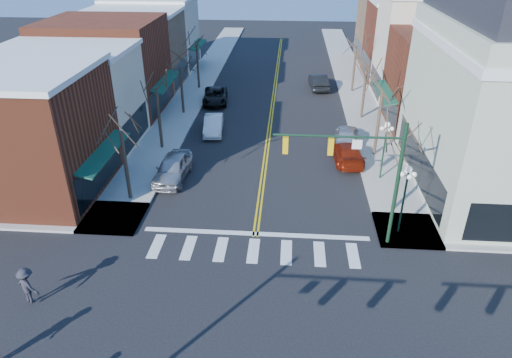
% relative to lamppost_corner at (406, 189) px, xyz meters
% --- Properties ---
extents(ground, '(160.00, 160.00, 0.00)m').
position_rel_lamppost_corner_xyz_m(ground, '(-8.20, -8.50, -2.96)').
color(ground, black).
rests_on(ground, ground).
extents(sidewalk_left, '(3.50, 70.00, 0.15)m').
position_rel_lamppost_corner_xyz_m(sidewalk_left, '(-16.95, 11.50, -2.89)').
color(sidewalk_left, '#9E9B93').
rests_on(sidewalk_left, ground).
extents(sidewalk_right, '(3.50, 70.00, 0.15)m').
position_rel_lamppost_corner_xyz_m(sidewalk_right, '(0.55, 11.50, -2.89)').
color(sidewalk_right, '#9E9B93').
rests_on(sidewalk_right, ground).
extents(bldg_left_brick_a, '(10.00, 8.50, 8.00)m').
position_rel_lamppost_corner_xyz_m(bldg_left_brick_a, '(-23.70, 3.25, 1.04)').
color(bldg_left_brick_a, maroon).
rests_on(bldg_left_brick_a, ground).
extents(bldg_left_stucco_a, '(10.00, 7.00, 7.50)m').
position_rel_lamppost_corner_xyz_m(bldg_left_stucco_a, '(-23.70, 11.00, 0.79)').
color(bldg_left_stucco_a, beige).
rests_on(bldg_left_stucco_a, ground).
extents(bldg_left_brick_b, '(10.00, 9.00, 8.50)m').
position_rel_lamppost_corner_xyz_m(bldg_left_brick_b, '(-23.70, 19.00, 1.29)').
color(bldg_left_brick_b, maroon).
rests_on(bldg_left_brick_b, ground).
extents(bldg_left_tan, '(10.00, 7.50, 7.80)m').
position_rel_lamppost_corner_xyz_m(bldg_left_tan, '(-23.70, 27.25, 0.94)').
color(bldg_left_tan, '#927050').
rests_on(bldg_left_tan, ground).
extents(bldg_left_stucco_b, '(10.00, 8.00, 8.20)m').
position_rel_lamppost_corner_xyz_m(bldg_left_stucco_b, '(-23.70, 35.00, 1.14)').
color(bldg_left_stucco_b, beige).
rests_on(bldg_left_stucco_b, ground).
extents(bldg_right_brick_a, '(10.00, 8.50, 8.00)m').
position_rel_lamppost_corner_xyz_m(bldg_right_brick_a, '(7.30, 17.25, 1.04)').
color(bldg_right_brick_a, maroon).
rests_on(bldg_right_brick_a, ground).
extents(bldg_right_stucco, '(10.00, 7.00, 10.00)m').
position_rel_lamppost_corner_xyz_m(bldg_right_stucco, '(7.30, 25.00, 2.04)').
color(bldg_right_stucco, beige).
rests_on(bldg_right_stucco, ground).
extents(bldg_right_brick_b, '(10.00, 8.00, 8.50)m').
position_rel_lamppost_corner_xyz_m(bldg_right_brick_b, '(7.30, 32.50, 1.29)').
color(bldg_right_brick_b, maroon).
rests_on(bldg_right_brick_b, ground).
extents(bldg_right_tan, '(10.00, 8.00, 9.00)m').
position_rel_lamppost_corner_xyz_m(bldg_right_tan, '(7.30, 40.50, 1.54)').
color(bldg_right_tan, '#927050').
rests_on(bldg_right_tan, ground).
extents(traffic_mast_far_right, '(6.60, 0.28, 7.20)m').
position_rel_lamppost_corner_xyz_m(traffic_mast_far_right, '(-2.65, -1.10, 1.75)').
color(traffic_mast_far_right, '#14331E').
rests_on(traffic_mast_far_right, ground).
extents(lamppost_corner, '(0.36, 0.36, 4.33)m').
position_rel_lamppost_corner_xyz_m(lamppost_corner, '(0.00, 0.00, 0.00)').
color(lamppost_corner, '#14331E').
rests_on(lamppost_corner, ground).
extents(lamppost_midblock, '(0.36, 0.36, 4.33)m').
position_rel_lamppost_corner_xyz_m(lamppost_midblock, '(0.00, 6.50, 0.00)').
color(lamppost_midblock, '#14331E').
rests_on(lamppost_midblock, ground).
extents(tree_left_a, '(0.24, 0.24, 4.76)m').
position_rel_lamppost_corner_xyz_m(tree_left_a, '(-16.60, 2.50, -0.58)').
color(tree_left_a, '#382B21').
rests_on(tree_left_a, ground).
extents(tree_left_b, '(0.24, 0.24, 5.04)m').
position_rel_lamppost_corner_xyz_m(tree_left_b, '(-16.60, 10.50, -0.44)').
color(tree_left_b, '#382B21').
rests_on(tree_left_b, ground).
extents(tree_left_c, '(0.24, 0.24, 4.55)m').
position_rel_lamppost_corner_xyz_m(tree_left_c, '(-16.60, 18.50, -0.69)').
color(tree_left_c, '#382B21').
rests_on(tree_left_c, ground).
extents(tree_left_d, '(0.24, 0.24, 4.90)m').
position_rel_lamppost_corner_xyz_m(tree_left_d, '(-16.60, 26.50, -0.51)').
color(tree_left_d, '#382B21').
rests_on(tree_left_d, ground).
extents(tree_right_a, '(0.24, 0.24, 4.62)m').
position_rel_lamppost_corner_xyz_m(tree_right_a, '(0.20, 2.50, -0.65)').
color(tree_right_a, '#382B21').
rests_on(tree_right_a, ground).
extents(tree_right_b, '(0.24, 0.24, 5.18)m').
position_rel_lamppost_corner_xyz_m(tree_right_b, '(0.20, 10.50, -0.37)').
color(tree_right_b, '#382B21').
rests_on(tree_right_b, ground).
extents(tree_right_c, '(0.24, 0.24, 4.83)m').
position_rel_lamppost_corner_xyz_m(tree_right_c, '(0.20, 18.50, -0.55)').
color(tree_right_c, '#382B21').
rests_on(tree_right_c, ground).
extents(tree_right_d, '(0.24, 0.24, 4.97)m').
position_rel_lamppost_corner_xyz_m(tree_right_d, '(0.20, 26.50, -0.48)').
color(tree_right_d, '#382B21').
rests_on(tree_right_d, ground).
extents(car_left_near, '(2.22, 5.03, 1.68)m').
position_rel_lamppost_corner_xyz_m(car_left_near, '(-14.49, 5.56, -2.12)').
color(car_left_near, '#ABABAF').
rests_on(car_left_near, ground).
extents(car_left_mid, '(1.94, 4.48, 1.44)m').
position_rel_lamppost_corner_xyz_m(car_left_mid, '(-13.00, 14.11, -2.24)').
color(car_left_mid, white).
rests_on(car_left_mid, ground).
extents(car_left_far, '(2.86, 5.31, 1.42)m').
position_rel_lamppost_corner_xyz_m(car_left_far, '(-14.05, 21.94, -2.25)').
color(car_left_far, black).
rests_on(car_left_far, ground).
extents(car_right_near, '(2.47, 5.20, 1.46)m').
position_rel_lamppost_corner_xyz_m(car_right_near, '(-2.06, 9.36, -2.23)').
color(car_right_near, maroon).
rests_on(car_right_near, ground).
extents(car_right_mid, '(2.42, 4.79, 1.57)m').
position_rel_lamppost_corner_xyz_m(car_right_mid, '(-1.80, 12.44, -2.18)').
color(car_right_mid, '#B8B7BC').
rests_on(car_right_mid, ground).
extents(car_right_far, '(2.18, 5.09, 1.63)m').
position_rel_lamppost_corner_xyz_m(car_right_far, '(-3.40, 27.48, -2.15)').
color(car_right_far, black).
rests_on(car_right_far, ground).
extents(pedestrian_dark_b, '(1.39, 1.12, 1.88)m').
position_rel_lamppost_corner_xyz_m(pedestrian_dark_b, '(-18.20, -7.09, -1.87)').
color(pedestrian_dark_b, black).
rests_on(pedestrian_dark_b, sidewalk_left).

